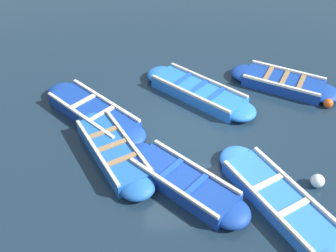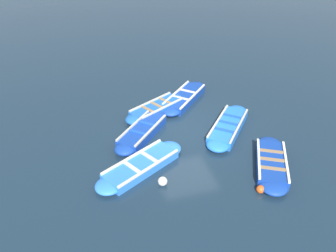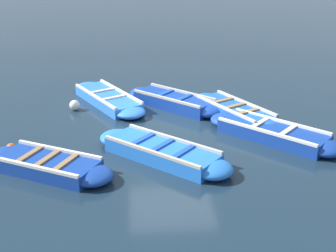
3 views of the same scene
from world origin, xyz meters
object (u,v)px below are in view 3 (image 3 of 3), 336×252
object	(u,v)px
boat_broadside	(108,99)
boat_end_of_row	(48,165)
buoy_yellow_far	(11,149)
boat_far_corner	(273,133)
buoy_orange_near	(75,105)
boat_near_quay	(162,152)
boat_bow_out	(174,101)
boat_outer_right	(235,112)

from	to	relation	value
boat_broadside	boat_end_of_row	xyz separation A→B (m)	(1.20, 4.58, 0.01)
boat_end_of_row	buoy_yellow_far	distance (m)	1.49
boat_broadside	boat_far_corner	xyz separation A→B (m)	(-4.52, 3.16, 0.02)
buoy_yellow_far	buoy_orange_near	bearing A→B (deg)	-112.56
boat_near_quay	buoy_orange_near	bearing A→B (deg)	-55.15
boat_broadside	boat_bow_out	size ratio (longest dim) A/B	1.20
boat_far_corner	boat_near_quay	size ratio (longest dim) A/B	0.97
buoy_yellow_far	boat_far_corner	bearing A→B (deg)	-176.85
buoy_yellow_far	boat_outer_right	bearing A→B (deg)	-162.08
boat_bow_out	boat_outer_right	distance (m)	2.02
boat_end_of_row	boat_far_corner	size ratio (longest dim) A/B	1.01
boat_far_corner	buoy_orange_near	distance (m)	6.13
boat_end_of_row	boat_outer_right	size ratio (longest dim) A/B	0.98
boat_far_corner	boat_outer_right	size ratio (longest dim) A/B	0.97
boat_broadside	boat_bow_out	xyz separation A→B (m)	(-2.10, 0.51, 0.03)
boat_end_of_row	buoy_orange_near	xyz separation A→B (m)	(-0.19, -4.05, -0.01)
boat_far_corner	buoy_yellow_far	xyz separation A→B (m)	(6.78, 0.37, -0.04)
boat_outer_right	boat_end_of_row	bearing A→B (deg)	30.95
boat_outer_right	buoy_orange_near	size ratio (longest dim) A/B	10.82
boat_far_corner	buoy_orange_near	size ratio (longest dim) A/B	10.54
boat_outer_right	buoy_orange_near	bearing A→B (deg)	-12.21
boat_near_quay	boat_far_corner	bearing A→B (deg)	-162.61
boat_near_quay	boat_outer_right	bearing A→B (deg)	-132.52
boat_bow_out	buoy_yellow_far	world-z (taller)	boat_bow_out
boat_end_of_row	boat_broadside	bearing A→B (deg)	-104.69
boat_broadside	boat_bow_out	bearing A→B (deg)	166.40
boat_end_of_row	buoy_orange_near	distance (m)	4.06
buoy_yellow_far	boat_near_quay	bearing A→B (deg)	171.26
boat_near_quay	boat_broadside	bearing A→B (deg)	-70.15
boat_broadside	boat_far_corner	size ratio (longest dim) A/B	1.11
boat_bow_out	boat_near_quay	bearing A→B (deg)	80.35
boat_outer_right	boat_broadside	bearing A→B (deg)	-22.37
boat_broadside	buoy_orange_near	xyz separation A→B (m)	(1.01, 0.53, 0.00)
boat_bow_out	boat_outer_right	size ratio (longest dim) A/B	0.90
boat_outer_right	buoy_orange_near	xyz separation A→B (m)	(4.83, -1.05, -0.03)
boat_broadside	boat_near_quay	distance (m)	4.37
boat_near_quay	buoy_yellow_far	distance (m)	3.79
boat_bow_out	boat_outer_right	xyz separation A→B (m)	(-1.72, 1.06, -0.00)
boat_end_of_row	buoy_orange_near	world-z (taller)	boat_end_of_row
boat_outer_right	buoy_orange_near	world-z (taller)	boat_outer_right
boat_far_corner	boat_end_of_row	bearing A→B (deg)	13.90
boat_broadside	buoy_orange_near	size ratio (longest dim) A/B	11.73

